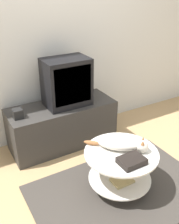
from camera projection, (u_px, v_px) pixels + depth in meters
ground_plane at (121, 192)px, 2.49m from camera, size 12.00×12.00×0.00m
wall_back at (55, 30)px, 2.95m from camera, size 8.00×0.05×2.60m
rug at (121, 191)px, 2.49m from camera, size 1.64×1.08×0.02m
tv_stand at (63, 125)px, 3.12m from camera, size 1.24×0.49×0.52m
tv at (67, 82)px, 2.91m from camera, size 0.50×0.34×0.54m
speaker at (18, 114)px, 2.71m from camera, size 0.10×0.10×0.10m
coffee_table at (120, 165)px, 2.41m from camera, size 0.67×0.67×0.41m
dvd_box at (132, 161)px, 2.18m from camera, size 0.22×0.17×0.05m
cat at (121, 144)px, 2.35m from camera, size 0.46×0.44×0.14m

